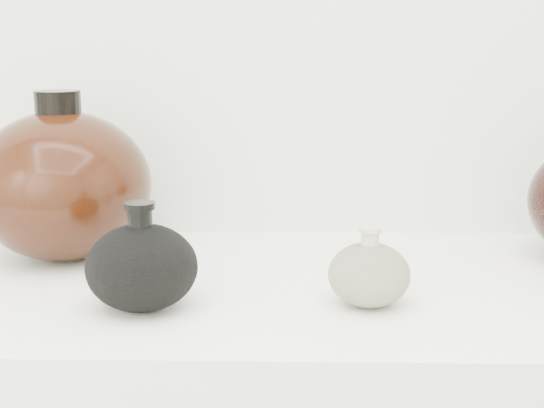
{
  "coord_description": "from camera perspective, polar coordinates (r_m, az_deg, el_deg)",
  "views": [
    {
      "loc": [
        0.04,
        0.01,
        1.21
      ],
      "look_at": [
        0.02,
        0.92,
        1.01
      ],
      "focal_mm": 50.0,
      "sensor_mm": 36.0,
      "label": 1
    }
  ],
  "objects": [
    {
      "name": "black_gourd_vase",
      "position": [
        0.88,
        -9.77,
        -4.65
      ],
      "size": [
        0.16,
        0.16,
        0.13
      ],
      "color": "black",
      "rests_on": "display_counter"
    },
    {
      "name": "left_round_pot",
      "position": [
        1.1,
        -15.48,
        1.41
      ],
      "size": [
        0.29,
        0.29,
        0.24
      ],
      "color": "black",
      "rests_on": "display_counter"
    },
    {
      "name": "cream_gourd_vase",
      "position": [
        0.89,
        7.32,
        -5.24
      ],
      "size": [
        0.1,
        0.1,
        0.09
      ],
      "color": "beige",
      "rests_on": "display_counter"
    }
  ]
}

